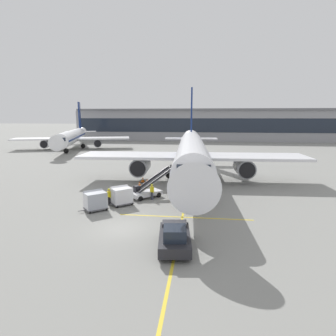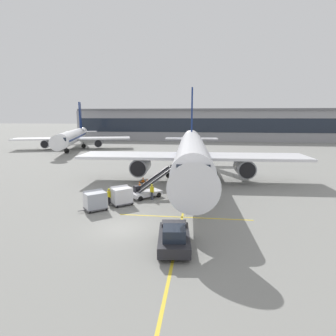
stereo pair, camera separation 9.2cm
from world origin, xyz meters
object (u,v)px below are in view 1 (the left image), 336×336
object	(u,v)px
parked_airplane	(192,153)
ground_crew_by_carts	(109,196)
baggage_cart_second	(95,200)
safety_cone_engine_keepout	(140,184)
distant_airplane	(72,137)
safety_cone_nose_mark	(143,180)
belt_loader	(148,190)
ground_crew_by_loader	(152,191)
pushback_tug	(175,238)
baggage_cart_lead	(121,195)
safety_cone_wingtip	(147,182)

from	to	relation	value
parked_airplane	ground_crew_by_carts	distance (m)	14.57
baggage_cart_second	ground_crew_by_carts	distance (m)	1.86
parked_airplane	safety_cone_engine_keepout	distance (m)	8.52
distant_airplane	safety_cone_nose_mark	bearing A→B (deg)	-53.24
safety_cone_engine_keepout	distant_airplane	xyz separation A→B (m)	(-27.68, 39.42, 2.93)
parked_airplane	belt_loader	size ratio (longest dim) A/B	8.84
belt_loader	ground_crew_by_loader	xyz separation A→B (m)	(0.63, -0.84, 0.11)
pushback_tug	ground_crew_by_loader	distance (m)	11.69
ground_crew_by_carts	distant_airplane	xyz separation A→B (m)	(-26.25, 47.06, 2.30)
ground_crew_by_loader	safety_cone_engine_keepout	bearing A→B (deg)	116.00
baggage_cart_second	distant_airplane	xyz separation A→B (m)	(-25.44, 48.74, 2.30)
belt_loader	safety_cone_nose_mark	size ratio (longest dim) A/B	6.06
pushback_tug	ground_crew_by_carts	size ratio (longest dim) A/B	2.64
ground_crew_by_carts	baggage_cart_lead	bearing A→B (deg)	11.54
ground_crew_by_carts	safety_cone_nose_mark	xyz separation A→B (m)	(1.34, 10.14, -0.62)
ground_crew_by_carts	ground_crew_by_loader	bearing A→B (deg)	30.51
safety_cone_engine_keepout	safety_cone_nose_mark	xyz separation A→B (m)	(-0.10, 2.50, 0.01)
belt_loader	safety_cone_wingtip	distance (m)	6.14
belt_loader	distant_airplane	bearing A→B (deg)	124.04
baggage_cart_second	pushback_tug	distance (m)	10.98
safety_cone_wingtip	ground_crew_by_loader	bearing A→B (deg)	-74.54
pushback_tug	distant_airplane	distance (m)	65.32
ground_crew_by_loader	belt_loader	bearing A→B (deg)	127.04
belt_loader	baggage_cart_lead	bearing A→B (deg)	-126.05
baggage_cart_lead	baggage_cart_second	xyz separation A→B (m)	(-2.03, -1.93, 0.00)
baggage_cart_lead	safety_cone_engine_keepout	distance (m)	7.42
pushback_tug	safety_cone_engine_keepout	xyz separation A→B (m)	(-6.14, 16.41, -0.46)
safety_cone_wingtip	distant_airplane	size ratio (longest dim) A/B	0.02
pushback_tug	safety_cone_nose_mark	size ratio (longest dim) A/B	6.00
belt_loader	safety_cone_nose_mark	distance (m)	7.24
safety_cone_wingtip	ground_crew_by_carts	bearing A→B (deg)	-102.98
safety_cone_wingtip	safety_cone_nose_mark	xyz separation A→B (m)	(-0.78, 0.94, 0.01)
baggage_cart_second	safety_cone_nose_mark	bearing A→B (deg)	79.74
pushback_tug	parked_airplane	bearing A→B (deg)	89.15
belt_loader	safety_cone_engine_keepout	xyz separation A→B (m)	(-1.94, 4.43, -0.52)
safety_cone_wingtip	safety_cone_engine_keepout	bearing A→B (deg)	-113.66
belt_loader	distant_airplane	size ratio (longest dim) A/B	0.12
parked_airplane	safety_cone_engine_keepout	size ratio (longest dim) A/B	54.65
parked_airplane	pushback_tug	distance (m)	20.90
pushback_tug	baggage_cart_second	bearing A→B (deg)	139.77
safety_cone_nose_mark	distant_airplane	distance (m)	46.18
ground_crew_by_carts	safety_cone_engine_keepout	bearing A→B (deg)	79.34
safety_cone_engine_keepout	ground_crew_by_loader	bearing A→B (deg)	-64.00
baggage_cart_lead	safety_cone_nose_mark	size ratio (longest dim) A/B	3.39
safety_cone_wingtip	pushback_tug	bearing A→B (deg)	-73.10
baggage_cart_second	safety_cone_wingtip	distance (m)	11.28
baggage_cart_second	baggage_cart_lead	bearing A→B (deg)	43.64
belt_loader	safety_cone_nose_mark	world-z (taller)	belt_loader
safety_cone_engine_keepout	distant_airplane	world-z (taller)	distant_airplane
pushback_tug	safety_cone_wingtip	size ratio (longest dim) A/B	6.18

